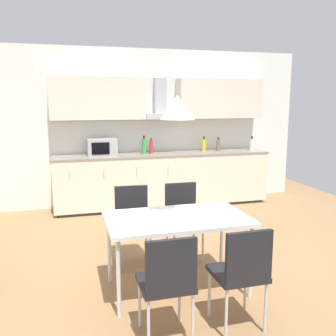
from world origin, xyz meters
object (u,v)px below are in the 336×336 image
object	(u,v)px
bottle_red	(151,147)
chair_near_right	(242,268)
bottle_brown	(218,145)
chair_near_left	(168,278)
chair_far_left	(132,216)
microwave	(102,147)
bottle_yellow	(204,145)
chair_far_right	(183,212)
bottle_green	(144,146)
bottle_white	(252,144)
pendant_lamp	(177,107)
dining_table	(177,222)

from	to	relation	value
bottle_red	chair_near_right	distance (m)	3.83
bottle_brown	chair_near_left	xyz separation A→B (m)	(-2.00, -3.80, -0.51)
chair_near_right	chair_far_left	size ratio (longest dim) A/B	1.00
bottle_brown	chair_near_right	xyz separation A→B (m)	(-1.39, -3.80, -0.51)
bottle_red	chair_far_left	size ratio (longest dim) A/B	0.30
microwave	chair_far_left	distance (m)	2.25
chair_near_left	chair_far_left	distance (m)	1.56
bottle_yellow	chair_near_left	size ratio (longest dim) A/B	0.31
microwave	bottle_yellow	bearing A→B (deg)	1.46
bottle_red	chair_far_right	distance (m)	2.29
chair_far_right	bottle_green	bearing A→B (deg)	90.21
bottle_white	bottle_yellow	bearing A→B (deg)	173.63
bottle_white	bottle_green	bearing A→B (deg)	178.33
bottle_white	chair_far_right	world-z (taller)	bottle_white
bottle_yellow	microwave	bearing A→B (deg)	-178.54
microwave	chair_near_right	world-z (taller)	microwave
bottle_brown	bottle_red	size ratio (longest dim) A/B	0.95
bottle_green	chair_far_left	world-z (taller)	bottle_green
microwave	bottle_green	size ratio (longest dim) A/B	1.52
bottle_brown	chair_near_left	bearing A→B (deg)	-117.74
bottle_yellow	pendant_lamp	xyz separation A→B (m)	(-1.41, -3.01, 0.72)
bottle_brown	bottle_white	size ratio (longest dim) A/B	0.96
microwave	bottle_brown	size ratio (longest dim) A/B	1.93
bottle_red	bottle_green	distance (m)	0.15
chair_far_right	chair_near_right	bearing A→B (deg)	-90.02
bottle_yellow	dining_table	xyz separation A→B (m)	(-1.41, -3.01, -0.36)
microwave	pendant_lamp	size ratio (longest dim) A/B	1.50
bottle_green	chair_far_left	xyz separation A→B (m)	(-0.60, -2.18, -0.54)
bottle_red	dining_table	world-z (taller)	bottle_red
bottle_green	dining_table	world-z (taller)	bottle_green
bottle_white	microwave	bearing A→B (deg)	178.86
microwave	bottle_brown	bearing A→B (deg)	1.62
microwave	chair_far_left	xyz separation A→B (m)	(0.12, -2.18, -0.55)
bottle_white	chair_near_right	distance (m)	4.23
bottle_brown	bottle_green	bearing A→B (deg)	-177.75
bottle_yellow	bottle_red	size ratio (longest dim) A/B	1.03
bottle_white	chair_near_right	size ratio (longest dim) A/B	0.30
microwave	chair_far_left	size ratio (longest dim) A/B	0.55
bottle_brown	chair_far_right	xyz separation A→B (m)	(-1.39, -2.24, -0.51)
chair_near_right	chair_near_left	bearing A→B (deg)	-180.00
dining_table	chair_near_left	size ratio (longest dim) A/B	1.56
bottle_brown	dining_table	distance (m)	3.48
dining_table	chair_far_right	world-z (taller)	chair_far_right
bottle_green	pendant_lamp	xyz separation A→B (m)	(-0.30, -2.96, 0.70)
bottle_yellow	chair_far_right	distance (m)	2.54
pendant_lamp	bottle_red	bearing A→B (deg)	81.80
pendant_lamp	bottle_white	bearing A→B (deg)	51.53
chair_far_right	bottle_red	bearing A→B (deg)	86.72
bottle_brown	chair_far_right	world-z (taller)	bottle_brown
chair_near_left	bottle_brown	bearing A→B (deg)	62.26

